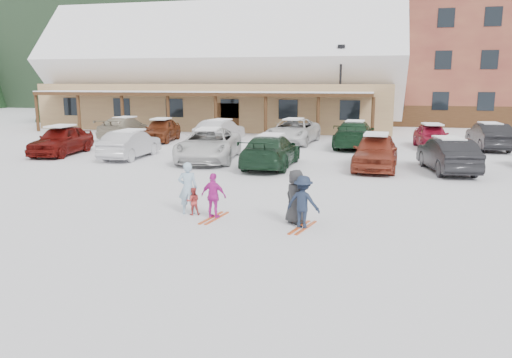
% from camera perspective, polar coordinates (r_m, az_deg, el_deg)
% --- Properties ---
extents(ground, '(160.00, 160.00, 0.00)m').
position_cam_1_polar(ground, '(14.02, -2.12, -4.73)').
color(ground, white).
rests_on(ground, ground).
extents(day_lodge, '(29.12, 12.50, 10.38)m').
position_cam_1_polar(day_lodge, '(42.84, -4.06, 11.27)').
color(day_lodge, tan).
rests_on(day_lodge, ground).
extents(alpine_hotel, '(31.48, 14.01, 21.48)m').
position_cam_1_polar(alpine_hotel, '(52.34, 25.79, 15.34)').
color(alpine_hotel, maroon).
rests_on(alpine_hotel, ground).
extents(lamp_post, '(0.50, 0.25, 6.35)m').
position_cam_1_polar(lamp_post, '(36.83, 9.61, 10.60)').
color(lamp_post, black).
rests_on(lamp_post, ground).
extents(conifer_0, '(4.40, 4.40, 10.20)m').
position_cam_1_polar(conifer_0, '(52.21, -21.97, 12.40)').
color(conifer_0, black).
rests_on(conifer_0, ground).
extents(conifer_2, '(5.28, 5.28, 12.24)m').
position_cam_1_polar(conifer_2, '(64.50, -18.83, 13.24)').
color(conifer_2, black).
rests_on(conifer_2, ground).
extents(conifer_3, '(3.96, 3.96, 9.18)m').
position_cam_1_polar(conifer_3, '(57.07, 15.86, 12.03)').
color(conifer_3, black).
rests_on(conifer_3, ground).
extents(adult_skier, '(0.63, 0.49, 1.54)m').
position_cam_1_polar(adult_skier, '(14.63, -7.80, -1.04)').
color(adult_skier, '#95B7D0').
rests_on(adult_skier, ground).
extents(toddler_red, '(0.48, 0.43, 0.81)m').
position_cam_1_polar(toddler_red, '(14.59, -7.20, -2.53)').
color(toddler_red, '#B73A37').
rests_on(toddler_red, ground).
extents(child_navy, '(1.02, 0.74, 1.41)m').
position_cam_1_polar(child_navy, '(13.16, 5.40, -2.65)').
color(child_navy, '#192338').
rests_on(child_navy, ground).
extents(skis_child_navy, '(0.54, 1.41, 0.03)m').
position_cam_1_polar(skis_child_navy, '(13.34, 5.35, -5.54)').
color(skis_child_navy, '#BE471B').
rests_on(skis_child_navy, ground).
extents(child_magenta, '(0.81, 0.44, 1.31)m').
position_cam_1_polar(child_magenta, '(14.08, -4.86, -1.95)').
color(child_magenta, '#C4249D').
rests_on(child_magenta, ground).
extents(skis_child_magenta, '(0.44, 1.41, 0.03)m').
position_cam_1_polar(skis_child_magenta, '(14.24, -4.82, -4.45)').
color(skis_child_magenta, '#BE471B').
rests_on(skis_child_magenta, ground).
extents(bystander_dark, '(0.87, 0.83, 1.49)m').
position_cam_1_polar(bystander_dark, '(13.57, 4.54, -2.04)').
color(bystander_dark, '#29292B').
rests_on(bystander_dark, ground).
extents(parked_car_0, '(2.15, 4.61, 1.53)m').
position_cam_1_polar(parked_car_0, '(28.25, -21.36, 4.15)').
color(parked_car_0, '#590C09').
rests_on(parked_car_0, ground).
extents(parked_car_1, '(1.49, 4.25, 1.40)m').
position_cam_1_polar(parked_car_1, '(25.94, -14.17, 3.87)').
color(parked_car_1, '#AFAFB4').
rests_on(parked_car_1, ground).
extents(parked_car_2, '(3.32, 5.92, 1.56)m').
position_cam_1_polar(parked_car_2, '(24.41, -5.41, 3.92)').
color(parked_car_2, silver).
rests_on(parked_car_2, ground).
extents(parked_car_3, '(2.15, 5.08, 1.46)m').
position_cam_1_polar(parked_car_3, '(22.51, 1.71, 3.22)').
color(parked_car_3, '#173220').
rests_on(parked_car_3, ground).
extents(parked_car_4, '(2.14, 4.69, 1.56)m').
position_cam_1_polar(parked_car_4, '(22.61, 13.51, 3.08)').
color(parked_car_4, maroon).
rests_on(parked_car_4, ground).
extents(parked_car_5, '(2.25, 4.62, 1.46)m').
position_cam_1_polar(parked_car_5, '(22.82, 21.06, 2.58)').
color(parked_car_5, black).
rests_on(parked_car_5, ground).
extents(parked_car_7, '(2.09, 5.05, 1.46)m').
position_cam_1_polar(parked_car_7, '(34.66, -14.71, 5.65)').
color(parked_car_7, gray).
rests_on(parked_car_7, ground).
extents(parked_car_8, '(2.22, 4.47, 1.46)m').
position_cam_1_polar(parked_car_8, '(32.74, -10.77, 5.52)').
color(parked_car_8, maroon).
rests_on(parked_car_8, ground).
extents(parked_car_9, '(2.23, 4.61, 1.46)m').
position_cam_1_polar(parked_car_9, '(31.42, -4.15, 5.45)').
color(parked_car_9, '#B7B7BC').
rests_on(parked_car_9, ground).
extents(parked_car_10, '(3.02, 5.72, 1.53)m').
position_cam_1_polar(parked_car_10, '(31.17, 4.28, 5.47)').
color(parked_car_10, silver).
rests_on(parked_car_10, ground).
extents(parked_car_11, '(2.43, 5.46, 1.56)m').
position_cam_1_polar(parked_car_11, '(29.63, 11.20, 5.02)').
color(parked_car_11, '#16361F').
rests_on(parked_car_11, ground).
extents(parked_car_12, '(1.99, 4.24, 1.40)m').
position_cam_1_polar(parked_car_12, '(30.59, 19.43, 4.64)').
color(parked_car_12, maroon).
rests_on(parked_car_12, ground).
extents(parked_car_13, '(1.82, 4.63, 1.50)m').
position_cam_1_polar(parked_car_13, '(31.24, 25.08, 4.44)').
color(parked_car_13, black).
rests_on(parked_car_13, ground).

